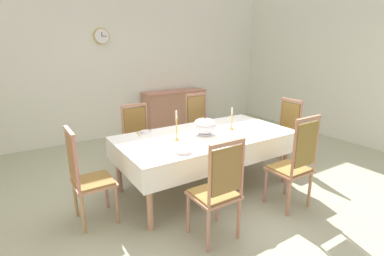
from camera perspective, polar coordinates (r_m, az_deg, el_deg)
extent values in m
cube|color=#AAAC8F|center=(4.14, 3.48, -12.12)|extent=(7.13, 6.16, 0.04)
cube|color=silver|center=(6.43, -13.26, 13.58)|extent=(7.13, 0.08, 3.38)
cube|color=silver|center=(6.48, 31.21, 11.73)|extent=(0.08, 6.16, 3.38)
cylinder|color=tan|center=(3.20, -8.23, -13.46)|extent=(0.07, 0.07, 0.74)
cylinder|color=#AC7567|center=(4.41, 17.81, -5.54)|extent=(0.07, 0.07, 0.74)
cylinder|color=#AB7863|center=(4.03, -14.13, -7.30)|extent=(0.07, 0.07, 0.74)
cylinder|color=tan|center=(5.04, 9.26, -2.19)|extent=(0.07, 0.07, 0.74)
cube|color=tan|center=(3.94, 2.66, -2.24)|extent=(2.20, 1.06, 0.08)
cube|color=tan|center=(3.92, 2.67, -1.48)|extent=(2.32, 1.18, 0.03)
cube|color=white|center=(3.92, 2.67, -1.24)|extent=(2.34, 1.20, 0.00)
cube|color=white|center=(3.53, 8.23, -5.90)|extent=(2.34, 0.00, 0.28)
cube|color=white|center=(4.44, -1.77, -1.06)|extent=(2.34, 0.00, 0.28)
cube|color=white|center=(3.47, -13.36, -6.58)|extent=(0.00, 1.20, 0.28)
cube|color=white|center=(4.70, 14.31, -0.57)|extent=(0.00, 1.20, 0.28)
cylinder|color=tan|center=(3.20, -0.73, -16.22)|extent=(0.04, 0.04, 0.45)
cylinder|color=tan|center=(3.39, 4.92, -14.31)|extent=(0.04, 0.04, 0.45)
cylinder|color=tan|center=(2.95, 3.18, -19.37)|extent=(0.04, 0.04, 0.45)
cylinder|color=#B5755A|center=(3.15, 9.06, -17.00)|extent=(0.04, 0.04, 0.45)
cube|color=tan|center=(3.04, 4.21, -12.88)|extent=(0.44, 0.42, 0.03)
cube|color=olive|center=(3.03, 4.22, -12.48)|extent=(0.40, 0.38, 0.02)
cylinder|color=tan|center=(2.66, 3.41, -9.83)|extent=(0.03, 0.03, 0.60)
cylinder|color=#BA755D|center=(2.89, 9.76, -7.88)|extent=(0.03, 0.03, 0.60)
cube|color=olive|center=(2.76, 6.74, -8.27)|extent=(0.34, 0.02, 0.45)
cube|color=tan|center=(2.66, 6.93, -2.99)|extent=(0.40, 0.04, 0.04)
cylinder|color=#B3785B|center=(4.54, -6.72, -6.08)|extent=(0.04, 0.04, 0.45)
cylinder|color=#BA7369|center=(4.41, -11.19, -7.02)|extent=(0.04, 0.04, 0.45)
cylinder|color=#BB7A57|center=(4.85, -8.60, -4.69)|extent=(0.04, 0.04, 0.45)
cylinder|color=#B07A57|center=(4.72, -12.82, -5.52)|extent=(0.04, 0.04, 0.45)
cube|color=tan|center=(4.54, -9.98, -3.00)|extent=(0.44, 0.42, 0.03)
cube|color=olive|center=(4.53, -9.99, -2.71)|extent=(0.40, 0.38, 0.02)
cylinder|color=#B17A5B|center=(4.70, -8.86, 1.37)|extent=(0.03, 0.03, 0.55)
cylinder|color=tan|center=(4.56, -13.34, 0.67)|extent=(0.03, 0.03, 0.55)
cube|color=olive|center=(4.62, -11.08, 1.36)|extent=(0.34, 0.02, 0.42)
cube|color=tan|center=(4.56, -11.25, 4.36)|extent=(0.40, 0.04, 0.04)
cylinder|color=#AB7269|center=(3.84, 14.08, -10.85)|extent=(0.04, 0.04, 0.45)
cylinder|color=tan|center=(4.10, 17.81, -9.34)|extent=(0.04, 0.04, 0.45)
cylinder|color=tan|center=(3.64, 18.27, -12.83)|extent=(0.04, 0.04, 0.45)
cylinder|color=tan|center=(3.91, 21.89, -11.06)|extent=(0.04, 0.04, 0.45)
cube|color=tan|center=(3.77, 18.34, -7.73)|extent=(0.44, 0.42, 0.03)
cube|color=olive|center=(3.76, 18.37, -7.39)|extent=(0.40, 0.38, 0.02)
cylinder|color=#AF7155|center=(3.39, 19.21, -4.22)|extent=(0.03, 0.03, 0.67)
cylinder|color=tan|center=(3.69, 23.01, -2.96)|extent=(0.03, 0.03, 0.67)
cube|color=olive|center=(3.53, 21.25, -3.06)|extent=(0.34, 0.02, 0.51)
cube|color=tan|center=(3.45, 21.75, 1.66)|extent=(0.40, 0.04, 0.04)
cylinder|color=#B47761|center=(5.10, 4.82, -3.49)|extent=(0.04, 0.04, 0.45)
cylinder|color=tan|center=(4.89, 1.27, -4.31)|extent=(0.04, 0.04, 0.45)
cylinder|color=tan|center=(5.37, 2.50, -2.40)|extent=(0.04, 0.04, 0.45)
cylinder|color=#B87466|center=(5.18, -0.95, -3.13)|extent=(0.04, 0.04, 0.45)
cube|color=tan|center=(5.06, 1.94, -0.76)|extent=(0.44, 0.42, 0.03)
cube|color=olive|center=(5.05, 1.94, -0.49)|extent=(0.40, 0.38, 0.02)
cylinder|color=tan|center=(5.23, 2.56, 3.46)|extent=(0.03, 0.03, 0.62)
cylinder|color=tan|center=(5.02, -1.09, 2.93)|extent=(0.03, 0.03, 0.62)
cube|color=olive|center=(5.12, 0.77, 3.54)|extent=(0.34, 0.02, 0.47)
cube|color=tan|center=(5.06, 0.79, 6.61)|extent=(0.40, 0.04, 0.04)
cylinder|color=#B27468|center=(3.76, -16.27, -11.63)|extent=(0.04, 0.04, 0.45)
cylinder|color=tan|center=(3.44, -14.37, -14.27)|extent=(0.04, 0.04, 0.45)
cylinder|color=tan|center=(3.70, -21.73, -12.70)|extent=(0.04, 0.04, 0.45)
cylinder|color=tan|center=(3.37, -20.38, -15.53)|extent=(0.04, 0.04, 0.45)
cube|color=tan|center=(3.45, -18.55, -10.02)|extent=(0.42, 0.44, 0.03)
cube|color=olive|center=(3.44, -18.58, -9.65)|extent=(0.38, 0.40, 0.02)
cylinder|color=tan|center=(3.48, -22.86, -4.64)|extent=(0.03, 0.03, 0.60)
cylinder|color=#B97066|center=(3.12, -21.54, -6.88)|extent=(0.03, 0.03, 0.60)
cube|color=#98693D|center=(3.29, -22.29, -5.21)|extent=(0.02, 0.34, 0.46)
cube|color=tan|center=(3.20, -22.81, -0.66)|extent=(0.04, 0.40, 0.04)
cylinder|color=#B4765D|center=(4.82, 16.92, -5.36)|extent=(0.04, 0.04, 0.45)
cylinder|color=tan|center=(5.06, 13.68, -4.09)|extent=(0.04, 0.04, 0.45)
cylinder|color=tan|center=(5.09, 19.59, -4.46)|extent=(0.04, 0.04, 0.45)
cylinder|color=tan|center=(5.31, 16.39, -3.31)|extent=(0.04, 0.04, 0.45)
cube|color=tan|center=(4.99, 16.86, -1.71)|extent=(0.42, 0.44, 0.03)
cube|color=olive|center=(4.98, 16.89, -1.44)|extent=(0.38, 0.40, 0.02)
cylinder|color=#AD7257|center=(4.94, 20.29, 1.41)|extent=(0.03, 0.03, 0.57)
cylinder|color=tan|center=(5.17, 16.90, 2.37)|extent=(0.03, 0.03, 0.57)
cube|color=olive|center=(5.05, 18.58, 2.22)|extent=(0.02, 0.34, 0.44)
cube|color=tan|center=(4.99, 18.85, 5.09)|extent=(0.04, 0.40, 0.04)
cylinder|color=white|center=(3.91, 2.47, -1.11)|extent=(0.17, 0.17, 0.02)
ellipsoid|color=white|center=(3.88, 2.48, -0.01)|extent=(0.30, 0.30, 0.14)
ellipsoid|color=white|center=(3.86, 2.49, 1.11)|extent=(0.27, 0.27, 0.11)
sphere|color=brown|center=(3.85, 2.51, 1.95)|extent=(0.03, 0.03, 0.03)
cylinder|color=gold|center=(3.69, -2.98, -2.21)|extent=(0.07, 0.07, 0.02)
cylinder|color=gold|center=(3.65, -3.01, -0.25)|extent=(0.02, 0.02, 0.25)
cone|color=gold|center=(3.61, -3.04, 1.71)|extent=(0.04, 0.04, 0.02)
cylinder|color=silver|center=(3.60, -3.06, 2.64)|extent=(0.02, 0.02, 0.10)
cylinder|color=gold|center=(4.18, 7.66, -0.11)|extent=(0.07, 0.07, 0.02)
cylinder|color=gold|center=(4.15, 7.71, 1.19)|extent=(0.02, 0.02, 0.18)
cone|color=gold|center=(4.13, 7.76, 2.48)|extent=(0.04, 0.04, 0.02)
cylinder|color=silver|center=(4.11, 7.80, 3.29)|extent=(0.02, 0.02, 0.10)
cylinder|color=white|center=(3.27, -1.61, -4.48)|extent=(0.19, 0.19, 0.04)
cylinder|color=white|center=(3.26, -1.61, -4.38)|extent=(0.15, 0.15, 0.03)
torus|color=brown|center=(3.26, -1.61, -4.21)|extent=(0.18, 0.18, 0.01)
cylinder|color=white|center=(4.01, -9.00, -0.77)|extent=(0.15, 0.15, 0.03)
cylinder|color=white|center=(4.01, -9.00, -0.70)|extent=(0.13, 0.13, 0.02)
torus|color=brown|center=(4.00, -9.01, -0.59)|extent=(0.15, 0.15, 0.01)
cylinder|color=white|center=(3.61, 8.17, -2.56)|extent=(0.20, 0.20, 0.05)
cylinder|color=white|center=(3.60, 8.18, -2.45)|extent=(0.16, 0.16, 0.03)
torus|color=brown|center=(3.60, 8.19, -2.26)|extent=(0.19, 0.19, 0.01)
cube|color=gold|center=(3.18, -3.31, -5.36)|extent=(0.04, 0.14, 0.00)
ellipsoid|color=gold|center=(3.26, -3.77, -4.81)|extent=(0.03, 0.05, 0.01)
cube|color=gold|center=(3.94, -10.29, -1.31)|extent=(0.03, 0.14, 0.00)
ellipsoid|color=gold|center=(4.02, -10.55, -0.95)|extent=(0.03, 0.05, 0.01)
cube|color=tan|center=(6.73, -3.40, 3.31)|extent=(1.40, 0.44, 0.88)
cube|color=#BA7560|center=(6.64, -3.46, 7.11)|extent=(1.44, 0.48, 0.02)
cube|color=#B57563|center=(7.09, -1.81, 4.00)|extent=(0.59, 0.01, 0.70)
cube|color=tan|center=(6.77, -6.92, 3.29)|extent=(0.59, 0.01, 0.70)
cylinder|color=#D1B251|center=(6.23, -17.18, 16.68)|extent=(0.30, 0.05, 0.30)
cylinder|color=white|center=(6.20, -17.10, 16.70)|extent=(0.27, 0.01, 0.27)
cube|color=black|center=(6.20, -17.12, 17.00)|extent=(0.01, 0.00, 0.07)
cube|color=black|center=(6.21, -16.72, 16.72)|extent=(0.11, 0.00, 0.01)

